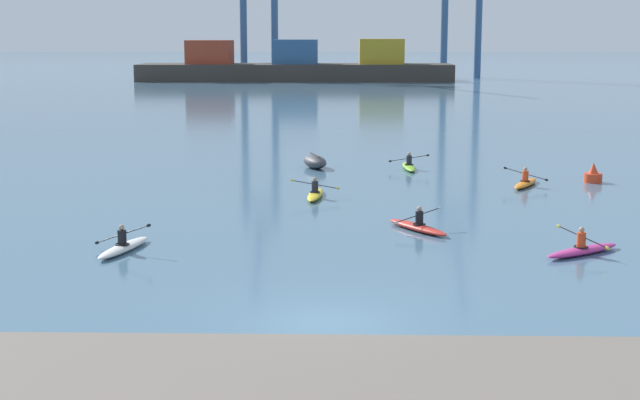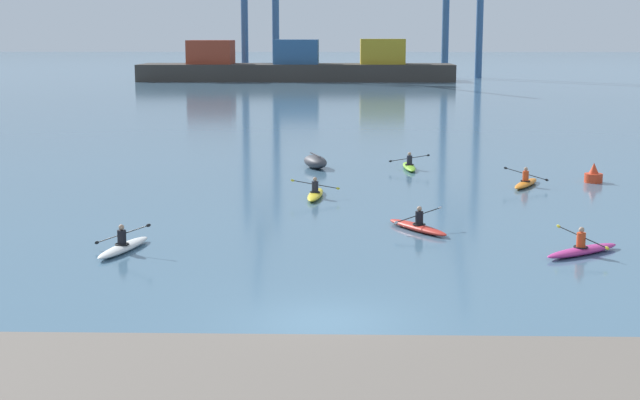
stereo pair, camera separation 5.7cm
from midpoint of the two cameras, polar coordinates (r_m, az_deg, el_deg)
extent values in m
plane|color=#476B84|center=(23.98, 0.37, -7.56)|extent=(800.00, 800.00, 0.00)
cube|color=#38332D|center=(152.17, -1.44, 7.86)|extent=(50.64, 10.49, 2.72)
cube|color=#993823|center=(153.42, -6.72, 9.03)|extent=(7.09, 7.34, 3.81)
cube|color=#2D5684|center=(152.08, -1.45, 9.10)|extent=(7.09, 7.34, 3.91)
cube|color=#B29323|center=(152.01, 3.87, 9.11)|extent=(7.09, 7.34, 4.02)
cylinder|color=#335684|center=(161.65, -4.67, 12.12)|extent=(1.20, 1.20, 26.18)
cylinder|color=#335684|center=(161.18, -2.75, 12.15)|extent=(1.20, 1.20, 26.18)
ellipsoid|color=#38383D|center=(51.56, -0.26, 2.38)|extent=(1.83, 2.81, 0.70)
cube|color=#38383D|center=(51.51, -0.26, 2.79)|extent=(0.64, 1.88, 0.06)
cylinder|color=red|center=(48.44, 16.50, 1.31)|extent=(0.90, 0.90, 0.45)
cone|color=red|center=(48.37, 16.53, 1.89)|extent=(0.50, 0.49, 0.55)
ellipsoid|color=red|center=(35.17, 6.06, -1.68)|extent=(2.37, 3.17, 0.26)
torus|color=black|center=(35.06, 6.16, -1.49)|extent=(0.68, 0.68, 0.05)
cylinder|color=black|center=(35.01, 6.17, -1.10)|extent=(0.30, 0.30, 0.50)
sphere|color=tan|center=(34.95, 6.18, -0.54)|extent=(0.19, 0.19, 0.19)
cylinder|color=black|center=(35.03, 6.12, -0.93)|extent=(1.75, 1.17, 0.39)
ellipsoid|color=silver|center=(34.45, 4.76, -1.39)|extent=(0.19, 0.14, 0.14)
ellipsoid|color=silver|center=(35.64, 7.44, -0.48)|extent=(0.19, 0.14, 0.14)
ellipsoid|color=#7ABC2D|center=(51.37, 5.54, 2.05)|extent=(0.74, 3.42, 0.26)
torus|color=black|center=(51.25, 5.55, 2.19)|extent=(0.51, 0.51, 0.05)
cylinder|color=#23232D|center=(51.22, 5.56, 2.46)|extent=(0.30, 0.30, 0.50)
sphere|color=tan|center=(51.17, 5.57, 2.84)|extent=(0.19, 0.19, 0.19)
cylinder|color=black|center=(51.25, 5.55, 2.57)|extent=(2.08, 0.12, 0.36)
ellipsoid|color=black|center=(51.17, 4.40, 2.40)|extent=(0.20, 0.05, 0.14)
ellipsoid|color=black|center=(51.36, 6.71, 2.75)|extent=(0.20, 0.05, 0.14)
ellipsoid|color=silver|center=(32.36, -11.94, -2.88)|extent=(1.44, 3.44, 0.26)
torus|color=black|center=(32.25, -12.03, -2.67)|extent=(0.60, 0.60, 0.05)
cylinder|color=black|center=(32.19, -12.05, -2.26)|extent=(0.30, 0.30, 0.50)
sphere|color=tan|center=(32.12, -12.07, -1.65)|extent=(0.19, 0.19, 0.19)
cylinder|color=black|center=(32.22, -12.01, -2.06)|extent=(1.93, 0.53, 0.75)
ellipsoid|color=black|center=(32.76, -13.52, -2.57)|extent=(0.21, 0.09, 0.17)
ellipsoid|color=black|center=(31.70, -10.46, -1.54)|extent=(0.21, 0.09, 0.17)
ellipsoid|color=yellow|center=(42.13, -0.25, 0.33)|extent=(0.89, 3.44, 0.26)
torus|color=black|center=(42.01, -0.27, 0.50)|extent=(0.53, 0.53, 0.05)
cylinder|color=#23232D|center=(41.97, -0.27, 0.82)|extent=(0.30, 0.30, 0.50)
sphere|color=tan|center=(41.92, -0.27, 1.29)|extent=(0.19, 0.19, 0.19)
cylinder|color=black|center=(42.00, -0.26, 0.97)|extent=(2.07, 0.21, 0.36)
ellipsoid|color=yellow|center=(42.11, -1.66, 1.21)|extent=(0.20, 0.06, 0.14)
ellipsoid|color=yellow|center=(41.93, 1.15, 0.72)|extent=(0.20, 0.06, 0.14)
ellipsoid|color=#C13384|center=(32.45, 15.89, -3.01)|extent=(3.10, 2.48, 0.26)
torus|color=black|center=(32.34, 15.79, -2.80)|extent=(0.68, 0.68, 0.05)
cylinder|color=#DB471E|center=(32.29, 15.81, -2.38)|extent=(0.30, 0.30, 0.50)
sphere|color=tan|center=(32.22, 15.84, -1.77)|extent=(0.19, 0.19, 0.19)
cylinder|color=black|center=(32.31, 15.88, -2.20)|extent=(1.24, 1.70, 0.41)
ellipsoid|color=yellow|center=(32.92, 14.51, -1.57)|extent=(0.15, 0.18, 0.14)
ellipsoid|color=yellow|center=(31.72, 17.29, -2.84)|extent=(0.15, 0.18, 0.14)
ellipsoid|color=orange|center=(46.42, 12.58, 1.00)|extent=(2.02, 3.32, 0.26)
torus|color=black|center=(46.31, 12.56, 1.15)|extent=(0.65, 0.65, 0.05)
cylinder|color=#DB471E|center=(46.27, 12.57, 1.44)|extent=(0.30, 0.30, 0.50)
sphere|color=tan|center=(46.22, 12.59, 1.87)|extent=(0.19, 0.19, 0.19)
cylinder|color=black|center=(46.30, 12.59, 1.58)|extent=(1.87, 0.93, 0.48)
ellipsoid|color=black|center=(46.54, 11.38, 1.94)|extent=(0.20, 0.12, 0.15)
ellipsoid|color=black|center=(46.09, 13.81, 1.21)|extent=(0.20, 0.12, 0.15)
camera|label=1|loc=(0.03, -89.96, 0.01)|focal=52.02mm
camera|label=2|loc=(0.03, 90.04, -0.01)|focal=52.02mm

